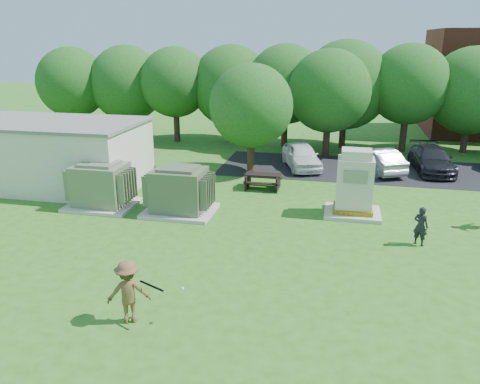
% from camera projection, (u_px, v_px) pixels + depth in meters
% --- Properties ---
extents(ground, '(120.00, 120.00, 0.00)m').
position_uv_depth(ground, '(215.00, 264.00, 15.82)').
color(ground, '#2D6619').
rests_on(ground, ground).
extents(service_building, '(10.00, 5.00, 3.20)m').
position_uv_depth(service_building, '(44.00, 155.00, 24.04)').
color(service_building, beige).
rests_on(service_building, ground).
extents(service_building_roof, '(10.20, 5.20, 0.15)m').
position_uv_depth(service_building_roof, '(39.00, 122.00, 23.52)').
color(service_building_roof, slate).
rests_on(service_building_roof, service_building).
extents(parking_strip, '(20.00, 6.00, 0.01)m').
position_uv_depth(parking_strip, '(393.00, 171.00, 26.94)').
color(parking_strip, '#232326').
rests_on(parking_strip, ground).
extents(transformer_left, '(3.00, 2.40, 2.07)m').
position_uv_depth(transformer_left, '(101.00, 186.00, 21.01)').
color(transformer_left, beige).
rests_on(transformer_left, ground).
extents(transformer_right, '(3.00, 2.40, 2.07)m').
position_uv_depth(transformer_right, '(179.00, 191.00, 20.26)').
color(transformer_right, beige).
rests_on(transformer_right, ground).
extents(generator_cabinet, '(2.37, 1.94, 2.88)m').
position_uv_depth(generator_cabinet, '(354.00, 187.00, 19.93)').
color(generator_cabinet, beige).
rests_on(generator_cabinet, ground).
extents(picnic_table, '(1.80, 1.35, 0.77)m').
position_uv_depth(picnic_table, '(263.00, 179.00, 23.69)').
color(picnic_table, black).
rests_on(picnic_table, ground).
extents(batter, '(1.31, 1.04, 1.77)m').
position_uv_depth(batter, '(128.00, 292.00, 12.39)').
color(batter, brown).
rests_on(batter, ground).
extents(person_by_generator, '(0.65, 0.59, 1.49)m').
position_uv_depth(person_by_generator, '(421.00, 226.00, 17.11)').
color(person_by_generator, black).
rests_on(person_by_generator, ground).
extents(car_white, '(3.00, 4.61, 1.46)m').
position_uv_depth(car_white, '(301.00, 156.00, 27.47)').
color(car_white, white).
rests_on(car_white, ground).
extents(car_silver_a, '(3.07, 4.45, 1.39)m').
position_uv_depth(car_silver_a, '(378.00, 160.00, 26.67)').
color(car_silver_a, '#A2A2A6').
rests_on(car_silver_a, ground).
extents(car_dark, '(2.31, 4.93, 1.39)m').
position_uv_depth(car_dark, '(431.00, 159.00, 26.79)').
color(car_dark, black).
rests_on(car_dark, ground).
extents(batting_equipment, '(1.49, 0.47, 0.18)m').
position_uv_depth(batting_equipment, '(153.00, 286.00, 12.17)').
color(batting_equipment, black).
rests_on(batting_equipment, ground).
extents(tree_row, '(41.30, 13.30, 7.30)m').
position_uv_depth(tree_row, '(311.00, 88.00, 31.35)').
color(tree_row, '#47301E').
rests_on(tree_row, ground).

